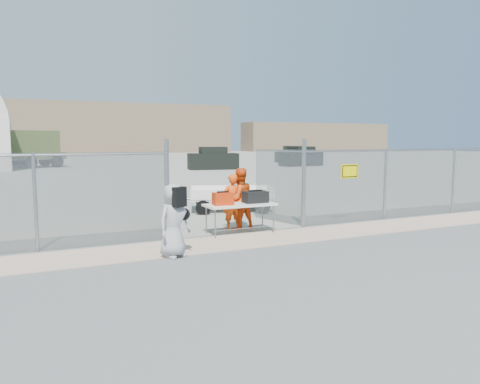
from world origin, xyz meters
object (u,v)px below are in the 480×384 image
utility_trailer (231,198)px  security_worker_right (239,199)px  folding_table (240,219)px  security_worker_left (232,202)px  visitor (174,221)px

utility_trailer → security_worker_right: bearing=-90.4°
folding_table → security_worker_right: bearing=66.4°
security_worker_left → utility_trailer: (1.39, 3.14, -0.33)m
folding_table → security_worker_left: (0.02, 0.57, 0.38)m
folding_table → utility_trailer: size_ratio=0.52×
security_worker_right → utility_trailer: bearing=-115.7°
folding_table → utility_trailer: 3.96m
folding_table → security_worker_left: security_worker_left is taller
folding_table → security_worker_right: size_ratio=1.10×
security_worker_right → visitor: security_worker_right is taller
security_worker_right → security_worker_left: bearing=-5.4°
visitor → security_worker_right: bearing=16.2°
folding_table → visitor: 2.87m
folding_table → visitor: bearing=-144.8°
folding_table → visitor: size_ratio=1.20×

